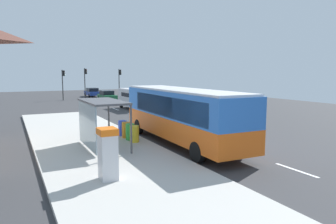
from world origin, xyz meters
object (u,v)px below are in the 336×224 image
Objects in this scene: sedan_far at (107,96)px; bus_shelter at (97,112)px; recycling_bin_orange at (126,130)px; ticket_machine at (108,153)px; traffic_light_far_side at (63,80)px; sedan_near at (92,92)px; recycling_bin_yellow at (134,134)px; bus at (181,113)px; recycling_bin_green at (130,132)px; traffic_light_median at (85,78)px; recycling_bin_blue at (122,128)px; white_van at (135,97)px; traffic_light_near_side at (120,79)px.

bus_shelter is (-8.71, -28.51, 1.31)m from sedan_far.
sedan_far is at bearing 76.31° from recycling_bin_orange.
ticket_machine is at bearing -106.02° from sedan_far.
recycling_bin_orange is 31.30m from traffic_light_far_side.
bus_shelter is (-8.71, -37.57, 1.31)m from sedan_near.
sedan_near is 7.41m from traffic_light_far_side.
sedan_far is at bearing 76.97° from recycling_bin_yellow.
ticket_machine is 2.04× the size of recycling_bin_yellow.
ticket_machine is at bearing -102.74° from sedan_near.
bus is at bearing 38.77° from ticket_machine.
bus_shelter is at bearing -95.74° from traffic_light_far_side.
traffic_light_far_side is at bearing 87.97° from recycling_bin_orange.
sedan_near is 38.59m from bus_shelter.
traffic_light_far_side is at bearing -139.79° from sedan_near.
sedan_near reaches higher than recycling_bin_green.
traffic_light_median is at bearing 82.15° from recycling_bin_yellow.
ticket_machine is 8.21m from recycling_bin_blue.
bus is 2.44× the size of traffic_light_far_side.
white_van reaches higher than ticket_machine.
sedan_far is 4.63× the size of recycling_bin_yellow.
recycling_bin_yellow and recycling_bin_green have the same top height.
ticket_machine is at bearing -100.33° from bus_shelter.
recycling_bin_green is 1.00× the size of recycling_bin_orange.
traffic_light_median is 34.51m from bus_shelter.
bus is 11.64× the size of recycling_bin_yellow.
sedan_far is 4.63× the size of recycling_bin_orange.
ticket_machine is 0.48× the size of bus_shelter.
traffic_light_near_side is at bearing 73.02° from recycling_bin_yellow.
traffic_light_median is at bearing 78.74° from ticket_machine.
recycling_bin_blue is at bearing 90.00° from recycling_bin_orange.
recycling_bin_green is (-6.50, -27.38, -0.14)m from sedan_far.
recycling_bin_orange is 1.00× the size of recycling_bin_blue.
traffic_light_far_side reaches higher than recycling_bin_orange.
traffic_light_far_side is (-1.38, 33.54, 1.20)m from bus.
sedan_near is 4.65× the size of recycling_bin_orange.
recycling_bin_green is 32.66m from traffic_light_near_side.
ticket_machine is at bearing -114.51° from recycling_bin_orange.
recycling_bin_blue is 31.72m from traffic_light_median.
recycling_bin_green is 0.21× the size of traffic_light_far_side.
recycling_bin_yellow and recycling_bin_blue have the same top height.
recycling_bin_yellow is at bearing -103.03° from sedan_far.
recycling_bin_yellow is 1.00× the size of recycling_bin_green.
recycling_bin_green is 0.20× the size of traffic_light_near_side.
sedan_near is 36.33m from recycling_bin_orange.
traffic_light_near_side is at bearing 72.66° from recycling_bin_green.
recycling_bin_blue is (-6.50, -35.05, -0.14)m from sedan_near.
bus is at bearing -96.01° from sedan_near.
recycling_bin_blue is (-2.49, 3.05, -1.19)m from bus.
traffic_light_near_side reaches higher than recycling_bin_green.
traffic_light_far_side is 3.59m from traffic_light_median.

